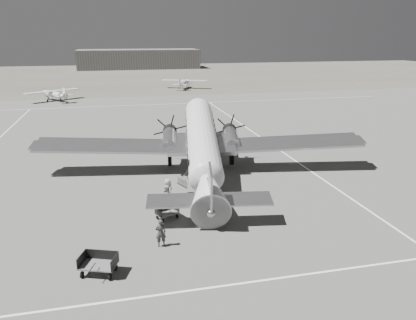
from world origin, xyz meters
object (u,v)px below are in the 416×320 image
(light_plane_right, at_px, (184,84))
(baggage_cart_near, at_px, (167,213))
(dc3_airliner, at_px, (203,146))
(baggage_cart_far, at_px, (99,265))
(ground_crew, at_px, (161,233))
(light_plane_left, at_px, (54,95))
(passenger, at_px, (168,191))
(hangar_main, at_px, (139,59))
(ramp_agent, at_px, (168,197))

(light_plane_right, height_order, baggage_cart_near, light_plane_right)
(baggage_cart_near, bearing_deg, dc3_airliner, 35.89)
(baggage_cart_near, xyz_separation_m, baggage_cart_far, (-4.21, -5.63, 0.12))
(dc3_airliner, height_order, baggage_cart_near, dc3_airliner)
(light_plane_right, xyz_separation_m, baggage_cart_far, (-16.82, -71.68, -0.54))
(dc3_airliner, height_order, ground_crew, dc3_airliner)
(light_plane_left, distance_m, baggage_cart_near, 55.69)
(dc3_airliner, relative_size, baggage_cart_near, 19.78)
(light_plane_right, distance_m, baggage_cart_near, 67.25)
(ground_crew, bearing_deg, passenger, -103.73)
(light_plane_right, xyz_separation_m, passenger, (-12.17, -63.41, -0.17))
(dc3_airliner, height_order, light_plane_right, dc3_airliner)
(light_plane_left, bearing_deg, light_plane_right, -9.35)
(hangar_main, height_order, ramp_agent, hangar_main)
(light_plane_left, xyz_separation_m, baggage_cart_near, (13.46, -54.04, -0.64))
(passenger, bearing_deg, light_plane_left, -4.20)
(dc3_airliner, relative_size, ground_crew, 17.46)
(baggage_cart_near, bearing_deg, baggage_cart_far, -152.08)
(light_plane_right, relative_size, ramp_agent, 6.05)
(baggage_cart_near, bearing_deg, passenger, 55.33)
(passenger, bearing_deg, dc3_airliner, -57.07)
(baggage_cart_near, distance_m, passenger, 2.73)
(ground_crew, bearing_deg, baggage_cart_near, -105.35)
(ramp_agent, bearing_deg, passenger, 12.52)
(dc3_airliner, bearing_deg, hangar_main, 98.08)
(light_plane_left, relative_size, ramp_agent, 5.94)
(hangar_main, height_order, baggage_cart_near, hangar_main)
(light_plane_left, height_order, light_plane_right, light_plane_right)
(light_plane_left, xyz_separation_m, baggage_cart_far, (9.25, -59.67, -0.52))
(light_plane_left, bearing_deg, hangar_main, 40.25)
(dc3_airliner, distance_m, light_plane_left, 50.00)
(baggage_cart_far, bearing_deg, ramp_agent, 78.80)
(light_plane_right, distance_m, passenger, 64.56)
(hangar_main, bearing_deg, ground_crew, -93.33)
(hangar_main, xyz_separation_m, passenger, (-6.27, -123.29, -2.39))
(passenger, bearing_deg, hangar_main, -22.24)
(hangar_main, relative_size, ramp_agent, 24.51)
(light_plane_left, distance_m, baggage_cart_far, 60.39)
(ramp_agent, bearing_deg, dc3_airliner, -11.67)
(hangar_main, distance_m, light_plane_right, 60.22)
(light_plane_left, distance_m, passenger, 53.24)
(hangar_main, xyz_separation_m, ground_crew, (-7.53, -129.44, -2.47))
(dc3_airliner, bearing_deg, baggage_cart_near, -109.44)
(hangar_main, relative_size, passenger, 23.16)
(light_plane_left, xyz_separation_m, ground_crew, (12.64, -57.54, -0.22))
(hangar_main, distance_m, baggage_cart_far, 132.05)
(dc3_airliner, distance_m, ramp_agent, 6.95)
(light_plane_left, height_order, ground_crew, light_plane_left)
(dc3_airliner, relative_size, ramp_agent, 16.97)
(ramp_agent, bearing_deg, baggage_cart_far, 170.25)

